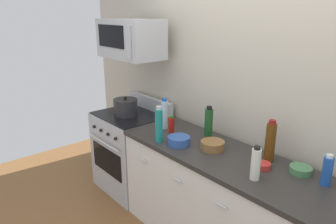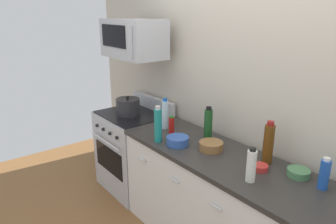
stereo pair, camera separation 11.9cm
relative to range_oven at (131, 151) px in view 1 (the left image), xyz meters
name	(u,v)px [view 1 (the left image)]	position (x,y,z in m)	size (l,w,h in m)	color
back_wall	(261,96)	(1.38, 0.41, 0.88)	(5.11, 0.10, 2.70)	beige
counter_unit	(223,205)	(1.38, 0.00, -0.01)	(2.02, 0.66, 0.92)	silver
range_oven	(131,151)	(0.00, 0.00, 0.00)	(0.76, 0.69, 1.07)	#B7BABF
microwave	(130,39)	(0.00, 0.04, 1.28)	(0.74, 0.44, 0.40)	#B7BABF
bottle_water_clear	(164,114)	(0.58, 0.02, 0.60)	(0.07, 0.07, 0.31)	silver
bottle_vinegar_white	(256,164)	(1.74, -0.14, 0.57)	(0.07, 0.07, 0.25)	silver
bottle_sparkling_teal	(159,125)	(0.80, -0.23, 0.61)	(0.07, 0.07, 0.33)	#197F7A
bottle_soda_blue	(327,171)	(2.10, 0.16, 0.56)	(0.07, 0.07, 0.22)	#1E4CA5
bottle_wine_amber	(270,142)	(1.65, 0.19, 0.61)	(0.08, 0.08, 0.33)	#59330F
bottle_hot_sauce_red	(171,125)	(0.72, -0.01, 0.53)	(0.05, 0.05, 0.17)	#B21914
bottle_wine_green	(209,124)	(1.05, 0.14, 0.60)	(0.07, 0.07, 0.31)	#19471E
bowl_wooden_salad	(213,145)	(1.22, 0.01, 0.49)	(0.20, 0.20, 0.07)	brown
bowl_red_small	(263,165)	(1.69, 0.04, 0.47)	(0.12, 0.12, 0.04)	#B72D28
bowl_green_glaze	(301,170)	(1.91, 0.19, 0.48)	(0.16, 0.16, 0.05)	#477A4C
bowl_blue_mixing	(179,140)	(0.97, -0.14, 0.49)	(0.20, 0.20, 0.07)	#2D519E
stockpot	(126,107)	(0.00, -0.05, 0.55)	(0.26, 0.26, 0.22)	#262628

